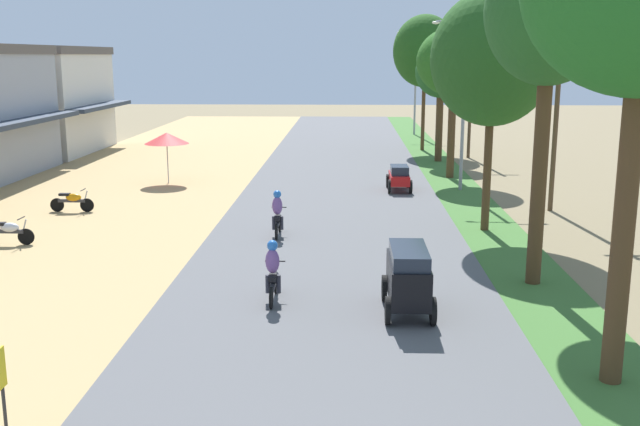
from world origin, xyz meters
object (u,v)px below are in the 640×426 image
Objects in this scene: parked_motorbike_second at (8,230)px; motorbike_ahead_second at (278,215)px; streetlamp_near at (464,93)px; vendor_umbrella at (167,138)px; utility_pole_far at (557,105)px; streetlamp_mid at (416,75)px; car_van_black at (408,276)px; median_tree_third at (493,59)px; median_tree_fifth at (441,74)px; car_sedan_red at (399,177)px; parked_motorbike_third at (72,200)px; motorbike_foreground_rider at (273,273)px; median_tree_sixth at (425,51)px; utility_pole_near at (471,89)px; median_tree_second at (550,14)px; median_tree_fourth at (454,63)px.

parked_motorbike_second is 1.00× the size of motorbike_ahead_second.
motorbike_ahead_second is at bearing -129.36° from streetlamp_near.
vendor_umbrella is 18.51m from utility_pole_far.
car_van_black is at bearing -95.21° from streetlamp_mid.
median_tree_third is at bearing -90.56° from streetlamp_mid.
motorbike_ahead_second is at bearing -102.72° from streetlamp_mid.
median_tree_fifth is 11.52m from car_sedan_red.
parked_motorbike_third is at bearing -158.88° from car_sedan_red.
utility_pole_far reaches higher than motorbike_ahead_second.
median_tree_third is 17.99m from median_tree_fifth.
parked_motorbike_third is 0.23× the size of streetlamp_near.
car_sedan_red is 16.76m from motorbike_foreground_rider.
median_tree_sixth is at bearing 73.05° from motorbike_ahead_second.
streetlamp_near is (14.38, -1.41, 2.33)m from vendor_umbrella.
median_tree_fifth is 15.39m from streetlamp_mid.
streetlamp_near reaches higher than median_tree_fifth.
parked_motorbike_third is at bearing -137.33° from median_tree_fifth.
utility_pole_near is at bearing -80.46° from streetlamp_mid.
streetlamp_mid is (-0.11, 15.38, -0.48)m from median_tree_fifth.
median_tree_sixth reaches higher than median_tree_fifth.
vendor_umbrella is 19.39m from motorbike_foreground_rider.
car_sedan_red is (-2.81, 14.26, -6.65)m from median_tree_second.
utility_pole_far is at bearing -87.06° from utility_pole_near.
parked_motorbike_third is 18.03m from streetlamp_near.
motorbike_foreground_rider is at bearing -129.75° from median_tree_third.
median_tree_third reaches higher than median_tree_fifth.
streetlamp_near is at bearing -88.73° from median_tree_sixth.
parked_motorbike_second is 0.75× the size of car_van_black.
vendor_umbrella is at bearing 119.35° from car_van_black.
streetlamp_mid is 4.59× the size of motorbike_ahead_second.
median_tree_sixth is 4.78m from utility_pole_near.
utility_pole_near is at bearing 31.92° from vendor_umbrella.
median_tree_fourth is at bearing 79.54° from car_van_black.
streetlamp_near is (16.82, 11.02, 4.08)m from parked_motorbike_second.
median_tree_sixth is at bearing 90.02° from median_tree_third.
motorbike_ahead_second is (-10.07, -21.30, -3.42)m from utility_pole_near.
median_tree_fifth is 3.10m from utility_pole_near.
streetlamp_mid is at bearing 84.79° from car_van_black.
motorbike_ahead_second is (8.79, -3.87, 0.30)m from parked_motorbike_third.
streetlamp_near is at bearing 77.39° from car_van_black.
median_tree_sixth is 10.25m from streetlamp_mid.
motorbike_foreground_rider is (-9.52, -28.34, -3.42)m from utility_pole_near.
car_van_black is at bearing -111.33° from median_tree_third.
median_tree_sixth is (16.28, 20.72, 6.05)m from parked_motorbike_third.
car_van_black reaches higher than motorbike_ahead_second.
streetlamp_mid is at bearing 88.10° from median_tree_sixth.
streetlamp_near is at bearing -90.63° from median_tree_fifth.
median_tree_fourth is at bearing 88.45° from median_tree_third.
utility_pole_near is 29.86m from car_van_black.
parked_motorbike_second is 12.78m from vendor_umbrella.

